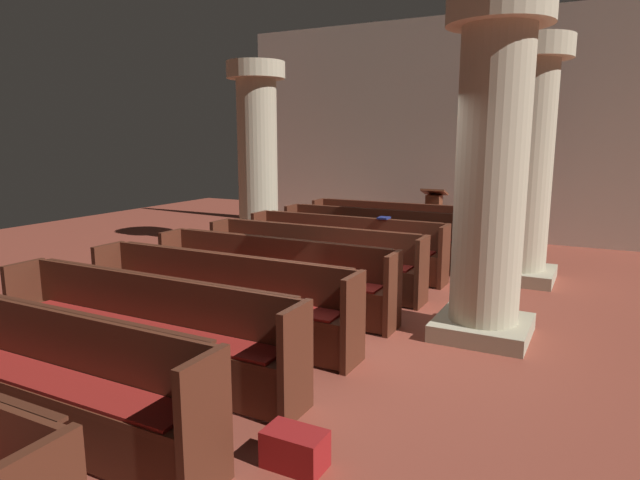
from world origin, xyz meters
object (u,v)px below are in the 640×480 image
(pew_row_5, at_px, (218,295))
(pillar_aisle_side, at_px, (526,158))
(pew_row_4, at_px, (272,274))
(pew_row_2, at_px, (345,244))
(pillar_aisle_rear, at_px, (492,166))
(pew_row_1, at_px, (371,234))
(pew_row_6, at_px, (143,326))
(pew_row_7, at_px, (33,370))
(pew_row_0, at_px, (392,225))
(pew_row_3, at_px, (313,257))
(kneeler_box_red, at_px, (295,449))
(lectern, at_px, (433,220))
(hymn_book, at_px, (384,218))
(pillar_far_side, at_px, (257,153))

(pew_row_5, distance_m, pillar_aisle_side, 4.85)
(pew_row_4, distance_m, pillar_aisle_side, 4.04)
(pew_row_2, bearing_deg, pew_row_4, -90.00)
(pew_row_4, bearing_deg, pillar_aisle_rear, 7.45)
(pew_row_1, bearing_deg, pew_row_6, -90.00)
(pew_row_4, relative_size, pew_row_7, 1.00)
(pew_row_1, relative_size, pillar_aisle_side, 0.91)
(pew_row_1, bearing_deg, pew_row_0, 90.00)
(pillar_aisle_side, bearing_deg, pew_row_1, 175.83)
(pew_row_0, height_order, pew_row_3, same)
(pew_row_2, bearing_deg, pillar_aisle_rear, -35.96)
(kneeler_box_red, bearing_deg, pew_row_6, 162.99)
(pew_row_5, distance_m, lectern, 6.33)
(pew_row_1, height_order, hymn_book, hymn_book)
(pew_row_3, distance_m, hymn_book, 1.41)
(pew_row_7, height_order, lectern, lectern)
(pew_row_3, height_order, pew_row_6, same)
(pillar_aisle_side, height_order, pillar_aisle_rear, same)
(pew_row_7, relative_size, kneeler_box_red, 7.90)
(pew_row_1, height_order, lectern, lectern)
(pew_row_0, xyz_separation_m, pillar_aisle_side, (2.43, -1.22, 1.32))
(pillar_far_side, relative_size, kneeler_box_red, 8.63)
(pew_row_0, xyz_separation_m, pillar_far_side, (-2.38, -0.88, 1.32))
(pew_row_6, distance_m, hymn_book, 4.41)
(lectern, bearing_deg, pew_row_7, -93.19)
(pew_row_4, bearing_deg, pillar_aisle_side, 50.46)
(pew_row_1, distance_m, lectern, 2.20)
(pillar_aisle_rear, height_order, lectern, pillar_aisle_rear)
(pew_row_0, distance_m, pew_row_5, 5.20)
(hymn_book, bearing_deg, pew_row_1, 122.94)
(pew_row_6, xyz_separation_m, lectern, (0.47, 7.36, -0.01))
(pew_row_3, relative_size, pew_row_4, 1.00)
(pew_row_3, bearing_deg, pew_row_6, -90.00)
(pew_row_3, height_order, pillar_far_side, pillar_far_side)
(pillar_aisle_rear, bearing_deg, pew_row_5, -150.81)
(pew_row_2, xyz_separation_m, pew_row_7, (0.00, -5.20, 0.00))
(pew_row_0, bearing_deg, pillar_aisle_rear, -57.69)
(pew_row_1, height_order, kneeler_box_red, pew_row_1)
(pillar_far_side, height_order, hymn_book, pillar_far_side)
(pew_row_5, bearing_deg, pew_row_0, 90.00)
(pew_row_4, bearing_deg, hymn_book, 76.39)
(pew_row_4, bearing_deg, pillar_far_side, 125.96)
(pew_row_1, distance_m, pew_row_2, 1.04)
(pew_row_1, xyz_separation_m, kneeler_box_red, (1.85, -5.77, -0.34))
(pew_row_1, distance_m, pillar_far_side, 2.73)
(pew_row_7, relative_size, lectern, 2.90)
(pillar_aisle_side, bearing_deg, pew_row_7, -111.84)
(pew_row_0, xyz_separation_m, pew_row_3, (0.00, -3.12, 0.00))
(pew_row_1, distance_m, pillar_aisle_rear, 3.94)
(kneeler_box_red, bearing_deg, pillar_far_side, 125.50)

